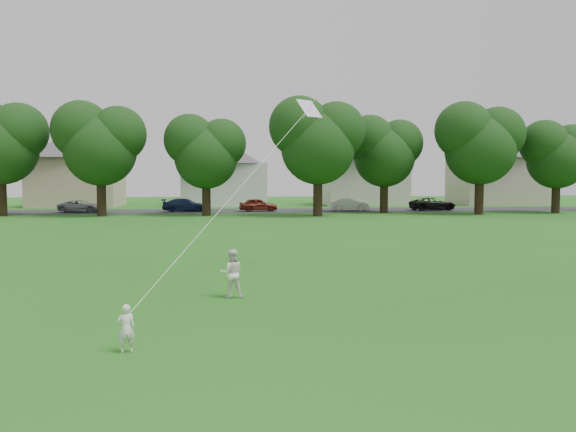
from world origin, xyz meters
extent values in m
plane|color=#1C5814|center=(0.00, 0.00, 0.00)|extent=(160.00, 160.00, 0.00)
cube|color=#2D2D30|center=(0.00, 42.00, 0.01)|extent=(90.00, 7.00, 0.01)
imported|color=white|center=(-1.27, -1.01, 0.45)|extent=(0.37, 0.29, 0.90)
imported|color=white|center=(0.69, 3.57, 0.65)|extent=(0.67, 0.54, 1.31)
plane|color=silver|center=(3.43, 8.14, 5.63)|extent=(1.08, 1.00, 0.65)
cylinder|color=white|center=(1.08, 3.56, 3.14)|extent=(0.01, 0.01, 11.42)
cylinder|color=black|center=(-18.17, 37.09, 1.89)|extent=(0.76, 0.76, 3.79)
cylinder|color=black|center=(-9.91, 36.01, 1.83)|extent=(0.75, 0.75, 3.66)
cylinder|color=black|center=(-1.35, 35.83, 1.64)|extent=(0.72, 0.72, 3.27)
cylinder|color=black|center=(7.79, 34.11, 1.90)|extent=(0.77, 0.77, 3.80)
cylinder|color=black|center=(14.40, 37.85, 1.70)|extent=(0.73, 0.73, 3.39)
cylinder|color=black|center=(22.01, 34.99, 1.87)|extent=(0.76, 0.76, 3.75)
cylinder|color=black|center=(29.59, 35.93, 1.60)|extent=(0.71, 0.71, 3.21)
imported|color=gray|center=(-12.82, 41.00, 0.56)|extent=(4.15, 2.22, 1.11)
imported|color=#121D3A|center=(-3.49, 41.00, 0.63)|extent=(4.25, 1.73, 1.23)
imported|color=#5F1E13|center=(3.25, 41.00, 0.62)|extent=(3.71, 1.80, 1.22)
imported|color=#B4B4B4|center=(11.91, 41.00, 0.61)|extent=(3.74, 1.66, 1.19)
imported|color=black|center=(20.12, 41.00, 0.62)|extent=(4.61, 2.54, 1.22)
cube|color=#C1AA91|center=(-16.00, 52.00, 2.63)|extent=(9.05, 7.39, 5.26)
pyramid|color=#48454A|center=(-16.00, 52.00, 8.15)|extent=(13.06, 13.06, 2.89)
cube|color=silver|center=(0.00, 52.00, 2.35)|extent=(9.20, 6.87, 4.71)
pyramid|color=#48454A|center=(0.00, 52.00, 7.29)|extent=(13.27, 13.27, 2.59)
cube|color=beige|center=(16.00, 52.00, 2.75)|extent=(9.01, 6.62, 5.51)
pyramid|color=#48454A|center=(16.00, 52.00, 8.54)|extent=(13.00, 13.00, 3.03)
cube|color=#B2A693|center=(32.00, 52.00, 2.70)|extent=(9.86, 7.28, 5.40)
pyramid|color=#48454A|center=(32.00, 52.00, 8.37)|extent=(14.22, 14.22, 2.97)
camera|label=1|loc=(0.68, -11.44, 3.25)|focal=35.00mm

